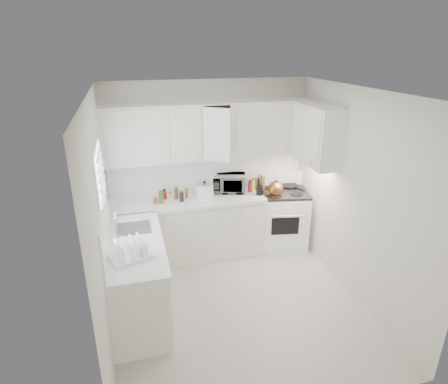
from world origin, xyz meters
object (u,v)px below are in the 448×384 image
object	(u,v)px
dish_rack	(130,248)
stove	(281,211)
microwave	(229,181)
utensil_crock	(260,185)
tea_kettle	(276,188)
rice_cooker	(205,189)

from	to	relation	value
dish_rack	stove	bearing A→B (deg)	11.68
microwave	stove	bearing A→B (deg)	3.12
microwave	utensil_crock	bearing A→B (deg)	-16.67
tea_kettle	dish_rack	world-z (taller)	tea_kettle
microwave	utensil_crock	distance (m)	0.47
tea_kettle	rice_cooker	xyz separation A→B (m)	(-1.03, 0.19, 0.01)
stove	utensil_crock	world-z (taller)	utensil_crock
microwave	rice_cooker	distance (m)	0.44
tea_kettle	rice_cooker	distance (m)	1.05
tea_kettle	utensil_crock	world-z (taller)	utensil_crock
microwave	rice_cooker	xyz separation A→B (m)	(-0.42, -0.15, -0.03)
tea_kettle	microwave	world-z (taller)	microwave
tea_kettle	stove	bearing A→B (deg)	17.11
stove	tea_kettle	size ratio (longest dim) A/B	4.19
stove	rice_cooker	bearing A→B (deg)	-170.69
microwave	dish_rack	distance (m)	2.19
tea_kettle	utensil_crock	bearing A→B (deg)	134.32
stove	dish_rack	size ratio (longest dim) A/B	2.85
microwave	dish_rack	size ratio (longest dim) A/B	1.14
stove	utensil_crock	bearing A→B (deg)	-158.88
rice_cooker	dish_rack	size ratio (longest dim) A/B	0.61
stove	rice_cooker	xyz separation A→B (m)	(-1.21, 0.03, 0.48)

